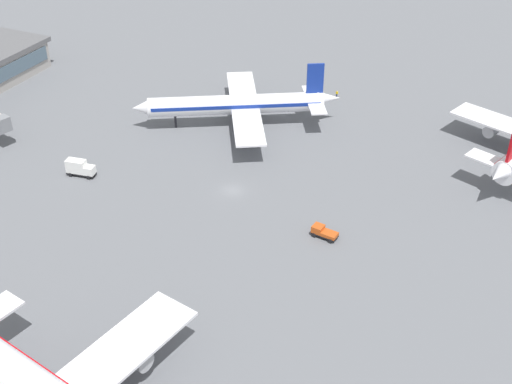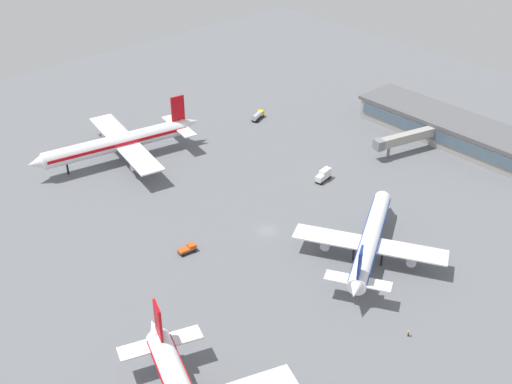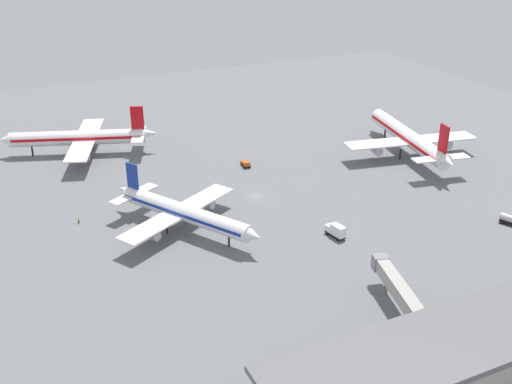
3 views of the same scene
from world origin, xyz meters
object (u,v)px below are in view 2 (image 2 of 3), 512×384
(pushback_tractor, at_px, (188,249))
(airplane_taxiing, at_px, (370,240))
(airplane_at_gate, at_px, (119,142))
(catering_truck, at_px, (324,175))
(ground_crew_worker, at_px, (409,333))
(fuel_truck, at_px, (258,116))

(pushback_tractor, bearing_deg, airplane_taxiing, -37.15)
(airplane_at_gate, xyz_separation_m, catering_truck, (-49.53, -36.49, -4.26))
(airplane_taxiing, bearing_deg, ground_crew_worker, -153.30)
(fuel_truck, xyz_separation_m, pushback_tractor, (-44.33, 63.28, -0.42))
(airplane_at_gate, distance_m, airplane_taxiing, 83.41)
(airplane_at_gate, distance_m, pushback_tractor, 52.78)
(pushback_tractor, bearing_deg, catering_truck, 8.95)
(fuel_truck, xyz_separation_m, ground_crew_worker, (-97.58, 47.15, -0.54))
(ground_crew_worker, bearing_deg, catering_truck, 152.54)
(airplane_at_gate, xyz_separation_m, pushback_tractor, (-50.88, 13.11, -4.99))
(airplane_at_gate, relative_size, airplane_taxiing, 1.31)
(airplane_taxiing, height_order, pushback_tractor, airplane_taxiing)
(catering_truck, bearing_deg, ground_crew_worker, 48.98)
(airplane_at_gate, height_order, airplane_taxiing, airplane_at_gate)
(airplane_taxiing, height_order, fuel_truck, airplane_taxiing)
(airplane_taxiing, bearing_deg, catering_truck, 29.92)
(fuel_truck, bearing_deg, airplane_taxiing, -135.30)
(airplane_at_gate, distance_m, ground_crew_worker, 104.30)
(fuel_truck, bearing_deg, catering_truck, -129.68)
(airplane_taxiing, distance_m, pushback_tractor, 43.77)
(catering_truck, height_order, pushback_tractor, catering_truck)
(fuel_truck, distance_m, catering_truck, 45.11)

